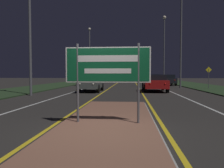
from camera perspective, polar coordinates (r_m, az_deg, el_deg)
The scene contains 21 objects.
ground_plane at distance 6.06m, azimuth -1.64°, elevation -12.00°, with size 160.00×160.00×0.00m, color #282623.
median_island at distance 6.56m, azimuth -1.12°, elevation -10.50°, with size 2.85×9.88×0.10m.
verge_left at distance 27.80m, azimuth -16.64°, elevation -0.60°, with size 5.00×100.00×0.08m.
verge_right at distance 27.34m, azimuth 23.67°, elevation -0.76°, with size 5.00×100.00×0.08m.
centre_line_yellow_left at distance 30.95m, azimuth 0.59°, elevation -0.25°, with size 0.12×70.00×0.01m.
centre_line_yellow_right at distance 30.88m, azimuth 6.58°, elevation -0.27°, with size 0.12×70.00×0.01m.
lane_line_white_left at distance 31.25m, azimuth -4.14°, elevation -0.23°, with size 0.12×70.00×0.01m.
lane_line_white_right at distance 31.07m, azimuth 11.35°, elevation -0.29°, with size 0.12×70.00×0.01m.
edge_line_white_left at distance 31.85m, azimuth -9.48°, elevation -0.20°, with size 0.10×70.00×0.01m.
edge_line_white_right at distance 31.55m, azimuth 16.77°, elevation -0.30°, with size 0.10×70.00×0.01m.
highway_sign at distance 6.39m, azimuth -1.14°, elevation 4.36°, with size 2.49×0.07×2.32m.
streetlight_left_near at distance 17.25m, azimuth -20.73°, elevation 17.97°, with size 0.61×0.61×8.81m.
streetlight_left_far at distance 38.21m, azimuth -5.88°, elevation 8.72°, with size 0.44×0.44×9.49m.
streetlight_right_near at distance 25.44m, azimuth 17.61°, elevation 13.43°, with size 0.48×0.48×10.55m.
streetlight_right_far at distance 37.94m, azimuth 13.49°, elevation 11.09°, with size 0.55×0.55×11.19m.
car_receding_0 at distance 19.63m, azimuth 11.08°, elevation 0.36°, with size 2.04×4.33×1.45m.
car_receding_1 at distance 31.12m, azimuth 14.26°, elevation 1.13°, with size 1.95×4.63×1.48m.
car_receding_2 at distance 43.17m, azimuth 11.48°, elevation 1.53°, with size 2.01×4.59×1.50m.
car_approaching_0 at distance 19.31m, azimuth -5.46°, elevation 0.38°, with size 1.85×4.13×1.49m.
car_approaching_1 at distance 30.73m, azimuth -6.85°, elevation 1.07°, with size 1.85×4.59×1.40m.
warning_sign at distance 24.12m, azimuth 23.92°, elevation 2.07°, with size 0.60×0.06×2.19m.
Camera 1 is at (0.66, -5.83, 1.53)m, focal length 35.00 mm.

